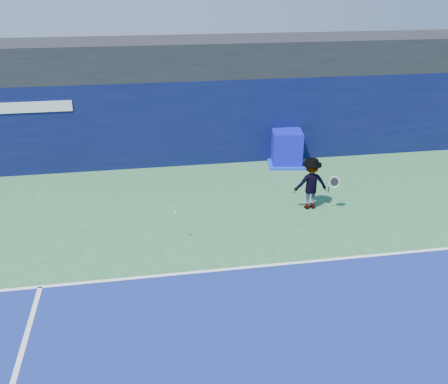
% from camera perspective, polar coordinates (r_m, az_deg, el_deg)
% --- Properties ---
extents(ground, '(80.00, 80.00, 0.00)m').
position_cam_1_polar(ground, '(9.59, 8.81, -17.83)').
color(ground, '#32703F').
rests_on(ground, ground).
extents(baseline, '(24.00, 0.10, 0.01)m').
position_cam_1_polar(baseline, '(11.89, 4.32, -8.43)').
color(baseline, white).
rests_on(baseline, ground).
extents(stadium_band, '(36.00, 3.00, 1.20)m').
position_cam_1_polar(stadium_band, '(18.63, -1.80, 15.28)').
color(stadium_band, black).
rests_on(stadium_band, back_wall_assembly).
extents(back_wall_assembly, '(36.00, 1.03, 3.00)m').
position_cam_1_polar(back_wall_assembly, '(18.09, -1.27, 8.23)').
color(back_wall_assembly, '#0B103C').
rests_on(back_wall_assembly, ground).
extents(equipment_cart, '(1.49, 1.49, 1.24)m').
position_cam_1_polar(equipment_cart, '(18.01, 7.17, 4.87)').
color(equipment_cart, '#0C0DB5').
rests_on(equipment_cart, ground).
extents(tennis_player, '(1.24, 0.68, 1.55)m').
position_cam_1_polar(tennis_player, '(14.59, 9.89, 0.98)').
color(tennis_player, white).
rests_on(tennis_player, ground).
extents(tennis_ball, '(0.07, 0.07, 0.07)m').
position_cam_1_polar(tennis_ball, '(12.54, -5.59, -2.40)').
color(tennis_ball, '#C0E119').
rests_on(tennis_ball, ground).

